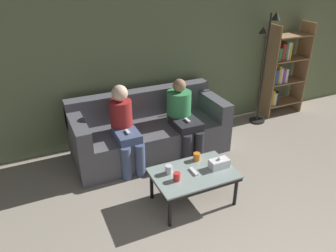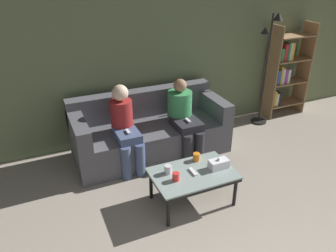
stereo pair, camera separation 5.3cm
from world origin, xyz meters
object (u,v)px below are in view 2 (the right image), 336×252
seated_person_mid_left (183,115)px  game_remote (193,172)px  cup_near_left (168,169)px  cup_far_center (176,177)px  tissue_box (219,164)px  cup_near_right (196,157)px  coffee_table (193,176)px  standing_lamp (268,58)px  bookshelf (284,71)px  seated_person_left_end (125,126)px  couch (150,131)px

seated_person_mid_left → game_remote: bearing=-110.2°
cup_near_left → cup_far_center: cup_near_left is taller
tissue_box → cup_near_right: bearing=122.8°
coffee_table → standing_lamp: standing_lamp is taller
cup_near_left → cup_far_center: bearing=-81.0°
coffee_table → standing_lamp: bearing=34.6°
bookshelf → cup_near_left: bearing=-152.8°
tissue_box → game_remote: 0.31m
standing_lamp → cup_far_center: bearing=-147.3°
cup_far_center → bookshelf: bookshelf is taller
cup_near_right → seated_person_mid_left: size_ratio=0.09×
game_remote → bookshelf: bookshelf is taller
coffee_table → bookshelf: bearing=31.2°
seated_person_mid_left → coffee_table: bearing=-110.2°
cup_near_left → standing_lamp: standing_lamp is taller
game_remote → standing_lamp: size_ratio=0.08×
tissue_box → seated_person_left_end: 1.30m
coffee_table → game_remote: bearing=0.0°
couch → seated_person_left_end: size_ratio=1.93×
tissue_box → game_remote: tissue_box is taller
cup_near_right → bookshelf: size_ratio=0.06×
tissue_box → standing_lamp: (1.71, 1.42, 0.65)m
game_remote → seated_person_mid_left: 1.10m
coffee_table → tissue_box: 0.32m
couch → cup_far_center: bearing=-98.5°
seated_person_left_end → seated_person_mid_left: size_ratio=1.03×
cup_near_left → coffee_table: bearing=-21.8°
tissue_box → seated_person_left_end: seated_person_left_end is taller
cup_near_right → seated_person_mid_left: 0.85m
coffee_table → tissue_box: tissue_box is taller
seated_person_left_end → game_remote: bearing=-66.0°
cup_far_center → standing_lamp: size_ratio=0.05×
cup_near_right → seated_person_left_end: size_ratio=0.08×
game_remote → seated_person_left_end: size_ratio=0.14×
couch → game_remote: (0.04, -1.23, 0.09)m
cup_far_center → tissue_box: size_ratio=0.41×
game_remote → seated_person_left_end: seated_person_left_end is taller
seated_person_left_end → coffee_table: bearing=-66.0°
coffee_table → cup_near_right: 0.27m
cup_far_center → tissue_box: tissue_box is taller
game_remote → seated_person_left_end: 1.12m
coffee_table → cup_near_right: size_ratio=10.04×
coffee_table → couch: bearing=91.8°
bookshelf → seated_person_left_end: bearing=-170.2°
cup_near_right → seated_person_mid_left: (0.22, 0.81, 0.14)m
coffee_table → bookshelf: 2.98m
game_remote → standing_lamp: bearing=34.6°
cup_near_left → seated_person_left_end: bearing=102.2°
couch → game_remote: size_ratio=14.08×
cup_near_left → seated_person_mid_left: bearing=55.5°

